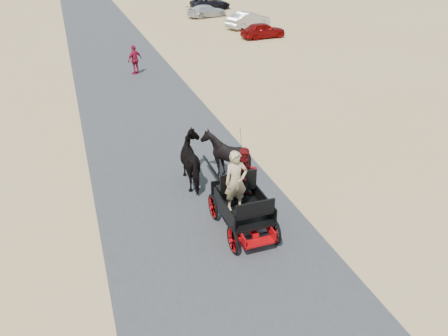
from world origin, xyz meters
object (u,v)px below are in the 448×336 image
object	(u,v)px
horse_right	(225,156)
car_d	(210,3)
car_b	(248,20)
carriage	(242,218)
car_a	(263,30)
pedestrian	(135,60)
horse_left	(195,161)
car_c	(207,11)

from	to	relation	value
horse_right	car_d	xyz separation A→B (m)	(10.79, 35.10, -0.24)
horse_right	car_b	xyz separation A→B (m)	(10.76, 24.18, -0.16)
carriage	horse_right	world-z (taller)	horse_right
car_a	car_d	world-z (taller)	car_a
car_a	pedestrian	bearing A→B (deg)	115.44
horse_left	car_c	world-z (taller)	horse_left
pedestrian	car_a	xyz separation A→B (m)	(11.24, 6.47, -0.25)
horse_left	pedestrian	bearing A→B (deg)	-90.92
carriage	pedestrian	size ratio (longest dim) A/B	1.39
car_a	car_c	size ratio (longest dim) A/B	0.89
horse_left	car_c	xyz separation A→B (m)	(10.09, 30.58, -0.26)
car_b	car_c	distance (m)	6.64
car_c	car_d	bearing A→B (deg)	-34.76
horse_right	horse_left	bearing A→B (deg)	0.00
car_b	horse_right	bearing A→B (deg)	134.74
horse_right	car_c	world-z (taller)	horse_right
car_a	car_c	world-z (taller)	car_a
car_a	car_b	world-z (taller)	car_b
carriage	car_d	xyz separation A→B (m)	(11.34, 38.10, 0.25)
horse_left	car_d	world-z (taller)	horse_left
carriage	car_c	xyz separation A→B (m)	(9.54, 33.58, 0.22)
pedestrian	car_c	distance (m)	19.64
horse_left	car_b	distance (m)	26.93
car_a	car_d	distance (m)	15.03
horse_right	car_c	size ratio (longest dim) A/B	0.42
car_a	horse_left	bearing A→B (deg)	145.80
horse_left	car_a	size ratio (longest dim) A/B	0.56
carriage	car_c	bearing A→B (deg)	74.14
car_c	pedestrian	bearing A→B (deg)	136.75
pedestrian	car_d	size ratio (longest dim) A/B	0.40
car_c	horse_left	bearing A→B (deg)	148.67
carriage	car_c	distance (m)	34.91
horse_right	car_b	size ratio (longest dim) A/B	0.41
carriage	car_a	distance (m)	25.53
carriage	car_b	world-z (taller)	car_b
horse_left	car_a	distance (m)	23.12
car_b	car_a	bearing A→B (deg)	153.10
carriage	horse_left	xyz separation A→B (m)	(-0.55, 3.00, 0.49)
pedestrian	car_b	size ratio (longest dim) A/B	0.41
horse_right	car_d	distance (m)	36.72
pedestrian	car_b	xyz separation A→B (m)	(11.65, 10.57, -0.17)
horse_right	car_a	xyz separation A→B (m)	(10.36, 20.08, -0.24)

